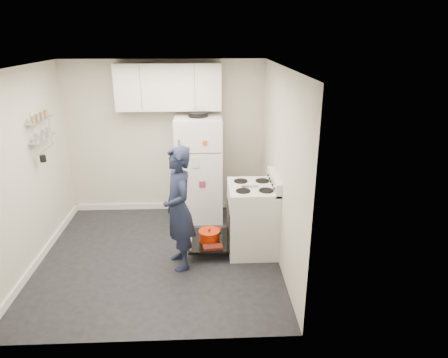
{
  "coord_description": "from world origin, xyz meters",
  "views": [
    {
      "loc": [
        0.66,
        -4.79,
        2.88
      ],
      "look_at": [
        0.89,
        0.17,
        1.05
      ],
      "focal_mm": 32.0,
      "sensor_mm": 36.0,
      "label": 1
    }
  ],
  "objects_px": {
    "open_oven_door": "(209,238)",
    "refrigerator": "(199,168)",
    "electric_range": "(251,219)",
    "person": "(179,209)"
  },
  "relations": [
    {
      "from": "refrigerator",
      "to": "person",
      "type": "height_order",
      "value": "refrigerator"
    },
    {
      "from": "electric_range",
      "to": "refrigerator",
      "type": "distance_m",
      "value": 1.37
    },
    {
      "from": "electric_range",
      "to": "refrigerator",
      "type": "xyz_separation_m",
      "value": [
        -0.72,
        1.1,
        0.37
      ]
    },
    {
      "from": "open_oven_door",
      "to": "person",
      "type": "distance_m",
      "value": 0.8
    },
    {
      "from": "open_oven_door",
      "to": "refrigerator",
      "type": "xyz_separation_m",
      "value": [
        -0.14,
        1.11,
        0.65
      ]
    },
    {
      "from": "electric_range",
      "to": "person",
      "type": "xyz_separation_m",
      "value": [
        -0.96,
        -0.36,
        0.34
      ]
    },
    {
      "from": "open_oven_door",
      "to": "refrigerator",
      "type": "height_order",
      "value": "refrigerator"
    },
    {
      "from": "refrigerator",
      "to": "person",
      "type": "xyz_separation_m",
      "value": [
        -0.24,
        -1.46,
        -0.04
      ]
    },
    {
      "from": "open_oven_door",
      "to": "refrigerator",
      "type": "distance_m",
      "value": 1.3
    },
    {
      "from": "electric_range",
      "to": "open_oven_door",
      "type": "xyz_separation_m",
      "value": [
        -0.58,
        -0.01,
        -0.28
      ]
    }
  ]
}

